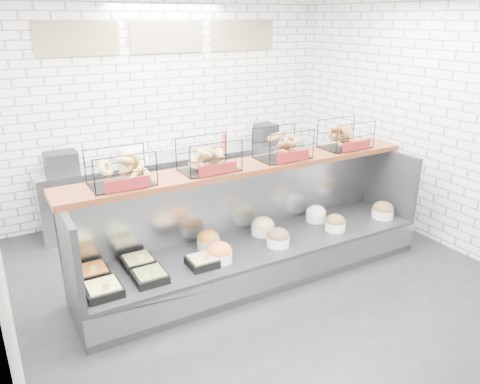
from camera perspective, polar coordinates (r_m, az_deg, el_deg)
ground at (r=5.21m, az=3.78°, el=-11.44°), size 5.50×5.50×0.00m
room_shell at (r=4.98m, az=0.47°, el=12.49°), size 5.02×5.51×3.01m
display_case at (r=5.29m, az=1.74°, el=-6.76°), size 4.00×0.90×1.20m
bagel_shelf at (r=5.05m, az=0.92°, el=4.69°), size 4.10×0.50×0.40m
prep_counter at (r=6.96m, az=-7.18°, el=1.19°), size 4.00×0.60×1.20m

